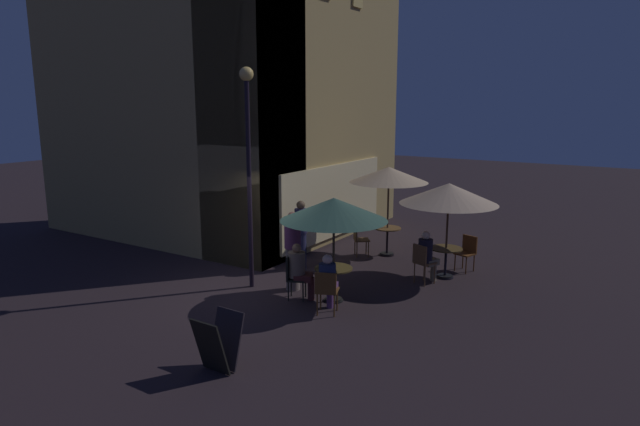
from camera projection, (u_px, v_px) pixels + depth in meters
The scene contains 20 objects.
ground_plane at pixel (250, 296), 11.79m from camera, with size 60.00×60.00×0.00m, color #291F23.
cafe_building at pixel (230, 79), 15.85m from camera, with size 7.57×9.01×9.42m.
street_lamp_near_corner at pixel (248, 146), 11.73m from camera, with size 0.30×0.30×4.80m.
menu_sandwich_board at pixel (218, 343), 8.44m from camera, with size 0.65×0.56×0.89m.
cafe_table_0 at pixel (387, 235), 14.77m from camera, with size 0.73×0.73×0.76m.
cafe_table_1 at pixel (334, 276), 11.37m from camera, with size 0.79×0.79×0.72m.
cafe_table_2 at pixel (446, 256), 12.89m from camera, with size 0.75×0.75×0.72m.
patio_umbrella_0 at pixel (389, 175), 14.45m from camera, with size 2.08×2.08×2.40m.
patio_umbrella_1 at pixel (334, 210), 11.09m from camera, with size 2.20×2.20×2.19m.
patio_umbrella_2 at pixel (449, 194), 12.59m from camera, with size 2.26×2.26×2.26m.
cafe_chair_0 at pixel (358, 236), 14.69m from camera, with size 0.55×0.55×0.94m.
cafe_chair_1 at pixel (326, 288), 10.63m from camera, with size 0.54×0.54×0.89m.
cafe_chair_2 at pixel (293, 274), 11.49m from camera, with size 0.51×0.51×0.95m.
cafe_chair_3 at pixel (422, 260), 12.43m from camera, with size 0.52×0.52×0.93m.
cafe_chair_4 at pixel (467, 250), 13.43m from camera, with size 0.51×0.51×0.87m.
patron_seated_0 at pixel (328, 279), 10.74m from camera, with size 0.53×0.44×1.20m.
patron_seated_1 at pixel (299, 268), 11.44m from camera, with size 0.47×0.54×1.20m.
patron_seated_2 at pixel (427, 254), 12.48m from camera, with size 0.52×0.43×1.23m.
patron_standing_3 at pixel (301, 234), 13.52m from camera, with size 0.31×0.31×1.72m.
patron_standing_4 at pixel (293, 251), 12.00m from camera, with size 0.36×0.36×1.76m.
Camera 1 is at (-8.64, -7.27, 4.11)m, focal length 30.84 mm.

